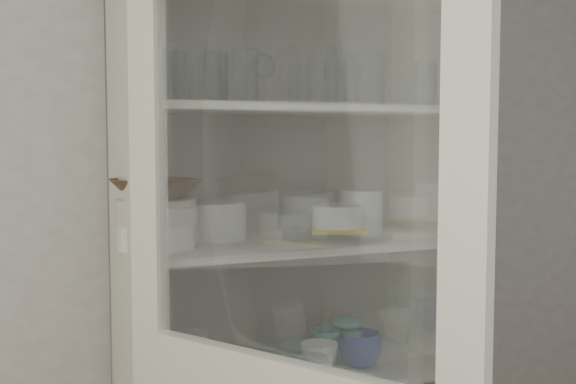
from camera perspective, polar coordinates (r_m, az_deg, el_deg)
name	(u,v)px	position (r m, az deg, el deg)	size (l,w,h in m)	color
wall_back	(203,221)	(2.33, -6.72, -2.29)	(3.60, 0.02, 2.60)	#A8A6A3
pantry_cabinet	(280,337)	(2.31, -0.62, -11.41)	(1.00, 0.45, 2.10)	silver
tumbler_0	(164,73)	(1.90, -9.76, 9.23)	(0.07, 0.07, 0.14)	silver
tumbler_1	(178,77)	(1.93, -8.71, 8.97)	(0.06, 0.06, 0.13)	silver
tumbler_2	(246,76)	(1.98, -3.35, 9.12)	(0.07, 0.07, 0.14)	silver
tumbler_3	(348,83)	(2.12, 4.72, 8.60)	(0.06, 0.06, 0.13)	silver
tumbler_4	(372,81)	(2.11, 6.63, 8.71)	(0.07, 0.07, 0.14)	silver
tumbler_5	(337,83)	(2.10, 3.86, 8.61)	(0.06, 0.06, 0.13)	silver
tumbler_6	(425,84)	(2.27, 10.81, 8.38)	(0.07, 0.07, 0.14)	silver
tumbler_7	(216,79)	(2.08, -5.72, 8.85)	(0.07, 0.07, 0.14)	silver
tumbler_8	(216,78)	(2.10, -5.71, 8.93)	(0.08, 0.08, 0.15)	silver
tumbler_9	(209,79)	(2.10, -6.28, 8.86)	(0.07, 0.07, 0.15)	silver
goblet_0	(145,78)	(2.13, -11.23, 8.85)	(0.07, 0.07, 0.15)	silver
goblet_1	(264,77)	(2.23, -1.94, 9.04)	(0.08, 0.08, 0.18)	silver
goblet_2	(334,84)	(2.32, 3.64, 8.54)	(0.07, 0.07, 0.15)	silver
goblet_3	(350,80)	(2.39, 4.91, 8.85)	(0.08, 0.08, 0.19)	silver
plate_stack_front	(156,236)	(2.02, -10.37, -3.45)	(0.21, 0.21, 0.07)	white
plate_stack_back	(212,220)	(2.20, -6.01, -2.22)	(0.21, 0.21, 0.11)	white
cream_bowl	(156,211)	(2.02, -10.39, -1.49)	(0.22, 0.22, 0.07)	beige
terracotta_bowl	(156,189)	(2.01, -10.42, 0.27)	(0.23, 0.23, 0.06)	#40230D
glass_platter	(337,234)	(2.22, 3.91, -3.34)	(0.34, 0.34, 0.02)	silver
yellow_trivet	(337,229)	(2.22, 3.91, -2.94)	(0.17, 0.17, 0.01)	gold
white_ramekin	(337,216)	(2.22, 3.92, -1.91)	(0.16, 0.16, 0.07)	white
grey_bowl_stack	(361,212)	(2.30, 5.80, -1.58)	(0.13, 0.13, 0.14)	silver
mug_blue	(360,349)	(2.29, 5.72, -12.24)	(0.13, 0.13, 0.11)	navy
mug_teal	(328,345)	(2.34, 3.19, -11.96)	(0.11, 0.11, 0.10)	teal
mug_white	(319,360)	(2.18, 2.46, -13.15)	(0.11, 0.11, 0.10)	white
teal_jar	(347,341)	(2.35, 4.72, -11.64)	(0.10, 0.10, 0.12)	teal
measuring_cups	(236,378)	(2.13, -4.15, -14.48)	(0.11, 0.11, 0.04)	silver
white_canister	(189,356)	(2.18, -7.87, -12.73)	(0.12, 0.12, 0.14)	white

